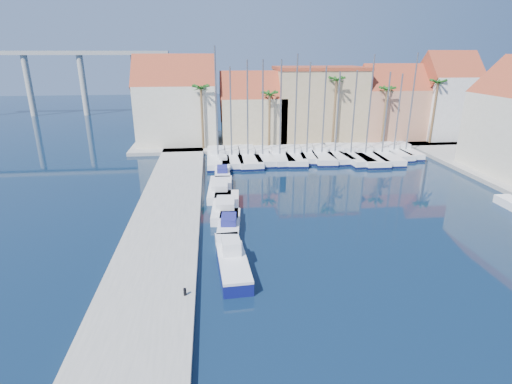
% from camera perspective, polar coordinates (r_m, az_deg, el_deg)
% --- Properties ---
extents(ground, '(260.00, 260.00, 0.00)m').
position_cam_1_polar(ground, '(23.05, 7.05, -18.99)').
color(ground, black).
rests_on(ground, ground).
extents(quay_west, '(6.00, 77.00, 0.50)m').
position_cam_1_polar(quay_west, '(34.30, -13.14, -5.24)').
color(quay_west, gray).
rests_on(quay_west, ground).
extents(shore_north, '(54.00, 16.00, 0.50)m').
position_cam_1_polar(shore_north, '(68.57, 6.17, 7.51)').
color(shore_north, gray).
rests_on(shore_north, ground).
extents(bollard, '(0.18, 0.18, 0.46)m').
position_cam_1_polar(bollard, '(24.89, -10.13, -13.87)').
color(bollard, black).
rests_on(bollard, quay_west).
extents(fishing_boat, '(2.23, 5.80, 1.99)m').
position_cam_1_polar(fishing_boat, '(27.52, -3.30, -10.24)').
color(fishing_boat, '#0F145A').
rests_on(fishing_boat, ground).
extents(motorboat_west_0, '(2.20, 5.76, 1.40)m').
position_cam_1_polar(motorboat_west_0, '(29.24, -3.62, -8.69)').
color(motorboat_west_0, white).
rests_on(motorboat_west_0, ground).
extents(motorboat_west_1, '(2.29, 5.65, 1.40)m').
position_cam_1_polar(motorboat_west_1, '(33.97, -3.85, -4.52)').
color(motorboat_west_1, white).
rests_on(motorboat_west_1, ground).
extents(motorboat_west_2, '(2.95, 7.64, 1.40)m').
position_cam_1_polar(motorboat_west_2, '(37.74, -4.34, -2.02)').
color(motorboat_west_2, white).
rests_on(motorboat_west_2, ground).
extents(motorboat_west_3, '(2.83, 7.56, 1.40)m').
position_cam_1_polar(motorboat_west_3, '(42.50, -5.15, 0.45)').
color(motorboat_west_3, white).
rests_on(motorboat_west_3, ground).
extents(motorboat_west_4, '(1.89, 5.51, 1.40)m').
position_cam_1_polar(motorboat_west_4, '(48.27, -4.82, 2.79)').
color(motorboat_west_4, white).
rests_on(motorboat_west_4, ground).
extents(motorboat_west_5, '(1.83, 5.17, 1.40)m').
position_cam_1_polar(motorboat_west_5, '(53.17, -4.83, 4.35)').
color(motorboat_west_5, white).
rests_on(motorboat_west_5, ground).
extents(motorboat_west_6, '(2.30, 5.84, 1.40)m').
position_cam_1_polar(motorboat_west_6, '(56.29, -5.15, 5.19)').
color(motorboat_west_6, white).
rests_on(motorboat_west_6, ground).
extents(sailboat_0, '(2.98, 11.18, 15.00)m').
position_cam_1_polar(sailboat_0, '(55.20, -5.44, 5.00)').
color(sailboat_0, white).
rests_on(sailboat_0, ground).
extents(sailboat_1, '(2.96, 10.61, 12.52)m').
position_cam_1_polar(sailboat_1, '(55.29, -3.51, 5.05)').
color(sailboat_1, white).
rests_on(sailboat_1, ground).
extents(sailboat_2, '(3.36, 11.46, 13.35)m').
position_cam_1_polar(sailboat_2, '(55.57, -1.25, 5.15)').
color(sailboat_2, white).
rests_on(sailboat_2, ground).
extents(sailboat_3, '(2.86, 9.53, 13.37)m').
position_cam_1_polar(sailboat_3, '(55.59, 0.84, 5.19)').
color(sailboat_3, white).
rests_on(sailboat_3, ground).
extents(sailboat_4, '(3.09, 9.60, 13.38)m').
position_cam_1_polar(sailboat_4, '(55.86, 3.27, 5.23)').
color(sailboat_4, white).
rests_on(sailboat_4, ground).
extents(sailboat_5, '(3.49, 10.25, 14.04)m').
position_cam_1_polar(sailboat_5, '(56.31, 5.44, 5.29)').
color(sailboat_5, white).
rests_on(sailboat_5, ground).
extents(sailboat_6, '(2.76, 8.24, 13.00)m').
position_cam_1_polar(sailboat_6, '(56.92, 7.17, 5.41)').
color(sailboat_6, white).
rests_on(sailboat_6, ground).
extents(sailboat_7, '(3.49, 10.44, 12.53)m').
position_cam_1_polar(sailboat_7, '(57.44, 9.24, 5.38)').
color(sailboat_7, white).
rests_on(sailboat_7, ground).
extents(sailboat_8, '(3.36, 10.45, 11.81)m').
position_cam_1_polar(sailboat_8, '(58.19, 10.98, 5.45)').
color(sailboat_8, white).
rests_on(sailboat_8, ground).
extents(sailboat_9, '(4.00, 11.71, 11.99)m').
position_cam_1_polar(sailboat_9, '(58.08, 13.08, 5.26)').
color(sailboat_9, white).
rests_on(sailboat_9, ground).
extents(sailboat_10, '(3.25, 11.97, 13.93)m').
position_cam_1_polar(sailboat_10, '(58.54, 15.11, 5.22)').
color(sailboat_10, white).
rests_on(sailboat_10, ground).
extents(sailboat_11, '(3.29, 11.24, 11.80)m').
position_cam_1_polar(sailboat_11, '(59.44, 17.29, 5.21)').
color(sailboat_11, white).
rests_on(sailboat_11, ground).
extents(sailboat_12, '(2.95, 9.12, 11.48)m').
position_cam_1_polar(sailboat_12, '(61.38, 18.83, 5.50)').
color(sailboat_12, white).
rests_on(sailboat_12, ground).
extents(sailboat_13, '(2.31, 8.40, 14.17)m').
position_cam_1_polar(sailboat_13, '(62.42, 20.40, 5.60)').
color(sailboat_13, white).
rests_on(sailboat_13, ground).
extents(building_0, '(12.30, 9.00, 13.50)m').
position_cam_1_polar(building_0, '(65.19, -11.28, 12.24)').
color(building_0, beige).
rests_on(building_0, shore_north).
extents(building_1, '(10.30, 8.00, 11.00)m').
position_cam_1_polar(building_1, '(65.46, -0.48, 11.54)').
color(building_1, tan).
rests_on(building_1, shore_north).
extents(building_2, '(14.20, 10.20, 11.50)m').
position_cam_1_polar(building_2, '(68.31, 8.87, 12.46)').
color(building_2, tan).
rests_on(building_2, shore_north).
extents(building_3, '(10.30, 8.00, 12.00)m').
position_cam_1_polar(building_3, '(71.48, 18.60, 11.68)').
color(building_3, tan).
rests_on(building_3, shore_north).
extents(building_4, '(8.30, 8.00, 14.00)m').
position_cam_1_polar(building_4, '(74.69, 25.44, 11.99)').
color(building_4, silver).
rests_on(building_4, shore_north).
extents(palm_0, '(2.60, 2.60, 10.15)m').
position_cam_1_polar(palm_0, '(59.74, -7.87, 14.26)').
color(palm_0, brown).
rests_on(palm_0, shore_north).
extents(palm_1, '(2.60, 2.60, 9.15)m').
position_cam_1_polar(palm_1, '(60.44, 1.96, 13.59)').
color(palm_1, brown).
rests_on(palm_1, shore_north).
extents(palm_2, '(2.60, 2.60, 11.15)m').
position_cam_1_polar(palm_2, '(62.50, 11.42, 15.16)').
color(palm_2, brown).
rests_on(palm_2, shore_north).
extents(palm_3, '(2.60, 2.60, 9.65)m').
position_cam_1_polar(palm_3, '(65.44, 18.22, 13.53)').
color(palm_3, brown).
rests_on(palm_3, shore_north).
extents(palm_4, '(2.60, 2.60, 10.65)m').
position_cam_1_polar(palm_4, '(69.01, 24.55, 13.82)').
color(palm_4, brown).
rests_on(palm_4, shore_north).
extents(viaduct, '(48.00, 2.20, 14.45)m').
position_cam_1_polar(viaduct, '(105.37, -26.42, 15.31)').
color(viaduct, '#9E9E99').
rests_on(viaduct, ground).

